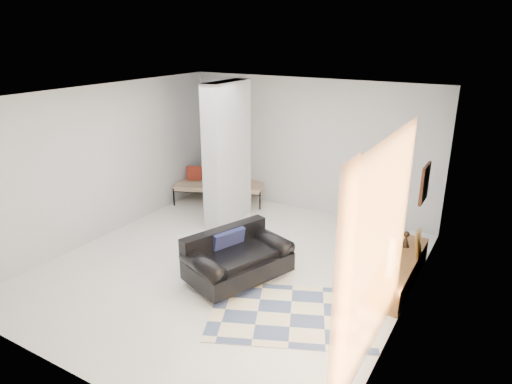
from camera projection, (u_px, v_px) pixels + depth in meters
The scene contains 17 objects.
floor at pixel (231, 266), 7.54m from camera, with size 6.00×6.00×0.00m, color silver.
ceiling at pixel (227, 95), 6.60m from camera, with size 6.00×6.00×0.00m, color white.
wall_back at pixel (309, 146), 9.51m from camera, with size 6.00×6.00×0.00m, color silver.
wall_front at pixel (66, 268), 4.63m from camera, with size 6.00×6.00×0.00m, color silver.
wall_left at pixel (104, 162), 8.38m from camera, with size 6.00×6.00×0.00m, color silver.
wall_right at pixel (410, 222), 5.76m from camera, with size 6.00×6.00×0.00m, color silver.
partition_column at pixel (227, 154), 8.89m from camera, with size 0.35×1.20×2.80m, color silver.
hallway_door at pixel (224, 152), 10.60m from camera, with size 0.85×0.06×2.04m, color beige.
curtain at pixel (378, 253), 4.84m from camera, with size 2.55×2.55×0.00m, color #FF9D43.
wall_art at pixel (425, 183), 6.42m from camera, with size 0.04×0.45×0.55m, color black.
media_console at pixel (400, 270), 7.00m from camera, with size 0.45×1.94×0.80m.
loveseat at pixel (236, 258), 7.07m from camera, with size 1.40×1.78×0.76m.
daybed at pixel (219, 184), 10.32m from camera, with size 2.12×1.53×0.77m.
area_rug at pixel (291, 314), 6.27m from camera, with size 2.20×1.47×0.01m, color beige.
cylinder_lamp at pixel (391, 258), 6.36m from camera, with size 0.10×0.10×0.57m, color silver.
bronze_figurine at pixel (406, 239), 7.29m from camera, with size 0.13×0.13×0.26m, color black, non-canonical shape.
vase at pixel (393, 261), 6.66m from camera, with size 0.21×0.21×0.22m, color silver.
Camera 1 is at (3.75, -5.56, 3.68)m, focal length 32.00 mm.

